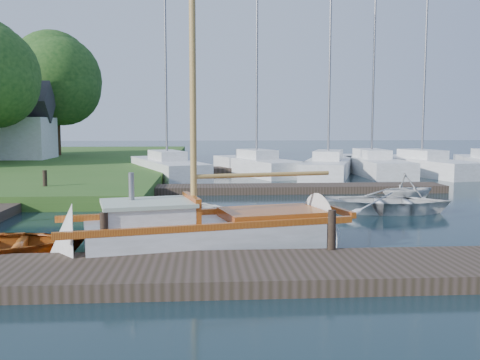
{
  "coord_description": "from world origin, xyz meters",
  "views": [
    {
      "loc": [
        -1.07,
        -15.4,
        2.8
      ],
      "look_at": [
        0.0,
        0.0,
        1.2
      ],
      "focal_mm": 40.0,
      "sensor_mm": 36.0,
      "label": 1
    }
  ],
  "objects": [
    {
      "name": "sailboat",
      "position": [
        -0.92,
        -3.8,
        0.34
      ],
      "size": [
        7.41,
        3.54,
        9.83
      ],
      "rotation": [
        0.0,
        0.0,
        0.23
      ],
      "color": "beige",
      "rests_on": "ground"
    },
    {
      "name": "tender_a",
      "position": [
        -1.99,
        1.08,
        0.35
      ],
      "size": [
        3.98,
        3.38,
        0.7
      ],
      "primitive_type": "imported",
      "rotation": [
        0.0,
        0.0,
        1.24
      ],
      "color": "beige",
      "rests_on": "ground"
    },
    {
      "name": "mooring_post_5",
      "position": [
        -7.0,
        5.0,
        0.7
      ],
      "size": [
        0.16,
        0.16,
        0.8
      ],
      "primitive_type": "cylinder",
      "color": "black",
      "rests_on": "left_dock"
    },
    {
      "name": "marina_boat_4",
      "position": [
        11.27,
        13.92,
        0.58
      ],
      "size": [
        4.01,
        8.46,
        11.63
      ],
      "rotation": [
        0.0,
        0.0,
        1.8
      ],
      "color": "beige",
      "rests_on": "ground"
    },
    {
      "name": "tender_d",
      "position": [
        6.28,
        3.17,
        0.6
      ],
      "size": [
        2.81,
        2.64,
        1.19
      ],
      "primitive_type": "imported",
      "rotation": [
        0.0,
        0.0,
        1.94
      ],
      "color": "beige",
      "rests_on": "ground"
    },
    {
      "name": "marina_boat_3",
      "position": [
        8.61,
        14.67,
        0.56
      ],
      "size": [
        2.3,
        8.89,
        10.7
      ],
      "rotation": [
        0.0,
        0.0,
        1.56
      ],
      "color": "beige",
      "rests_on": "ground"
    },
    {
      "name": "tree_7",
      "position": [
        -12.0,
        26.05,
        6.2
      ],
      "size": [
        6.83,
        6.83,
        9.38
      ],
      "color": "#332114",
      "rests_on": "shore"
    },
    {
      "name": "tender_c",
      "position": [
        4.82,
        1.17,
        0.41
      ],
      "size": [
        4.45,
        3.55,
        0.82
      ],
      "primitive_type": "imported",
      "rotation": [
        0.0,
        0.0,
        1.38
      ],
      "color": "beige",
      "rests_on": "ground"
    },
    {
      "name": "marina_boat_0",
      "position": [
        -3.02,
        13.69,
        0.56
      ],
      "size": [
        4.89,
        8.81,
        10.23
      ],
      "rotation": [
        0.0,
        0.0,
        1.91
      ],
      "color": "beige",
      "rests_on": "ground"
    },
    {
      "name": "marina_boat_1",
      "position": [
        1.96,
        14.66,
        0.57
      ],
      "size": [
        4.77,
        7.86,
        11.05
      ],
      "rotation": [
        0.0,
        0.0,
        1.94
      ],
      "color": "beige",
      "rests_on": "ground"
    },
    {
      "name": "marina_boat_2",
      "position": [
        5.75,
        13.31,
        0.56
      ],
      "size": [
        4.63,
        8.26,
        10.22
      ],
      "rotation": [
        0.0,
        0.0,
        1.25
      ],
      "color": "beige",
      "rests_on": "ground"
    },
    {
      "name": "ground",
      "position": [
        0.0,
        0.0,
        0.0
      ],
      "size": [
        160.0,
        160.0,
        0.0
      ],
      "primitive_type": "plane",
      "color": "black",
      "rests_on": "ground"
    },
    {
      "name": "mooring_post_1",
      "position": [
        -3.0,
        -5.0,
        0.7
      ],
      "size": [
        0.16,
        0.16,
        0.8
      ],
      "primitive_type": "cylinder",
      "color": "black",
      "rests_on": "near_dock"
    },
    {
      "name": "mooring_post_2",
      "position": [
        1.5,
        -5.0,
        0.7
      ],
      "size": [
        0.16,
        0.16,
        0.8
      ],
      "primitive_type": "cylinder",
      "color": "black",
      "rests_on": "near_dock"
    },
    {
      "name": "far_dock",
      "position": [
        2.0,
        6.5,
        0.15
      ],
      "size": [
        14.0,
        1.6,
        0.3
      ],
      "primitive_type": "cube",
      "color": "#32291D",
      "rests_on": "ground"
    },
    {
      "name": "near_dock",
      "position": [
        0.0,
        -6.0,
        0.15
      ],
      "size": [
        18.0,
        2.2,
        0.3
      ],
      "primitive_type": "cube",
      "color": "#32291D",
      "rests_on": "ground"
    },
    {
      "name": "pontoon",
      "position": [
        10.0,
        16.0,
        0.15
      ],
      "size": [
        30.0,
        1.6,
        0.3
      ],
      "primitive_type": "cube",
      "color": "#32291D",
      "rests_on": "ground"
    },
    {
      "name": "house_c",
      "position": [
        -14.0,
        22.0,
        2.58
      ],
      "size": [
        5.25,
        4.0,
        5.28
      ],
      "color": "silver",
      "rests_on": "shore"
    }
  ]
}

